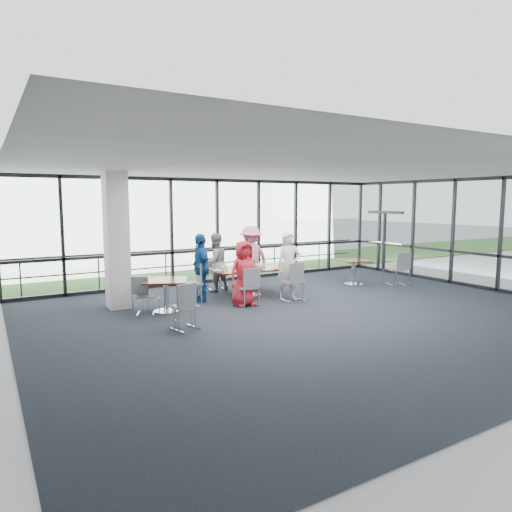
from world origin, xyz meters
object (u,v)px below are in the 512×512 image
diner_near_left (244,273)px  chair_main_fl (217,275)px  side_table_right (354,264)px  chair_main_nr (293,282)px  chair_main_nl (247,287)px  chair_main_fr (249,273)px  main_table (250,272)px  diner_end (201,268)px  chair_spare_r (396,269)px  structural_column (117,241)px  diner_near_right (289,266)px  chair_spare_lb (145,296)px  diner_far_right (251,257)px  chair_main_end (192,284)px  side_table_left (166,284)px  diner_far_left (215,262)px  chair_spare_la (185,307)px

diner_near_left → chair_main_fl: diner_near_left is taller
side_table_right → chair_main_nr: chair_main_nr is taller
chair_main_nl → chair_main_nr: 1.28m
side_table_right → chair_main_fr: size_ratio=1.16×
main_table → diner_end: 1.43m
diner_end → chair_main_nr: 2.35m
main_table → chair_spare_r: 4.64m
diner_near_left → chair_main_nr: 1.37m
main_table → structural_column: bearing=176.0°
main_table → chair_main_nl: chair_main_nl is taller
structural_column → chair_main_nr: structural_column is taller
chair_main_fr → diner_near_right: bearing=86.3°
diner_near_left → chair_spare_lb: diner_near_left is taller
diner_near_right → diner_far_right: diner_far_right is taller
diner_near_left → diner_near_right: (1.33, 0.02, 0.08)m
side_table_right → chair_main_fl: chair_main_fl is taller
structural_column → chair_main_end: bearing=-13.3°
side_table_right → chair_main_fl: bearing=161.2°
side_table_left → chair_main_nl: chair_main_nl is taller
main_table → diner_far_left: bearing=122.0°
side_table_right → diner_near_left: 4.30m
chair_main_nl → chair_spare_la: (-2.05, -1.15, 0.01)m
diner_near_left → chair_spare_lb: 2.36m
structural_column → chair_main_nr: size_ratio=3.30×
chair_main_end → diner_near_left: bearing=53.6°
side_table_left → diner_near_left: (1.83, -0.37, 0.14)m
diner_end → chair_spare_r: 6.05m
structural_column → diner_far_right: bearing=6.9°
diner_far_right → chair_main_nl: 2.30m
diner_far_left → chair_main_nr: diner_far_left is taller
diner_near_left → chair_main_fl: 2.12m
diner_near_left → chair_spare_lb: (-2.29, 0.41, -0.39)m
chair_main_nl → chair_main_nr: size_ratio=0.94×
diner_near_right → chair_main_nr: diner_near_right is taller
side_table_left → diner_far_right: bearing=25.3°
side_table_left → chair_spare_la: 1.59m
diner_near_right → chair_spare_lb: (-3.62, 0.39, -0.46)m
side_table_right → diner_far_left: (-4.05, 1.21, 0.20)m
chair_spare_r → diner_end: bearing=-167.3°
side_table_right → chair_spare_la: size_ratio=1.03×
diner_near_left → chair_main_end: bearing=132.5°
chair_main_nl → chair_main_end: bearing=142.3°
chair_main_nl → chair_main_nr: bearing=2.7°
chair_spare_la → diner_far_left: bearing=42.8°
main_table → chair_spare_r: chair_spare_r is taller
diner_near_left → chair_spare_r: diner_near_left is taller
chair_main_fl → chair_spare_r: chair_spare_r is taller
chair_main_fl → chair_spare_la: 4.01m
diner_near_right → side_table_left: bearing=-170.4°
diner_far_right → chair_main_fr: 0.54m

